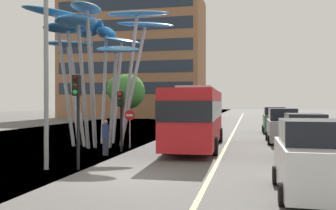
{
  "coord_description": "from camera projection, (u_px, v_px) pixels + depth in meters",
  "views": [
    {
      "loc": [
        4.27,
        -12.38,
        2.68
      ],
      "look_at": [
        -0.09,
        7.16,
        2.5
      ],
      "focal_mm": 38.99,
      "sensor_mm": 36.0,
      "label": 1
    }
  ],
  "objects": [
    {
      "name": "ground",
      "position": [
        110.0,
        177.0,
        13.17
      ],
      "size": [
        120.0,
        240.0,
        0.1
      ],
      "color": "#54514F"
    },
    {
      "name": "red_bus",
      "position": [
        196.0,
        114.0,
        21.13
      ],
      "size": [
        3.04,
        10.47,
        3.55
      ],
      "color": "red",
      "rests_on": "ground"
    },
    {
      "name": "leaf_sculpture",
      "position": [
        97.0,
        38.0,
        21.78
      ],
      "size": [
        8.79,
        9.24,
        8.43
      ],
      "color": "#9EA0A5",
      "rests_on": "ground"
    },
    {
      "name": "traffic_light_kerb_near",
      "position": [
        77.0,
        101.0,
        14.22
      ],
      "size": [
        0.28,
        0.42,
        3.71
      ],
      "color": "black",
      "rests_on": "ground"
    },
    {
      "name": "traffic_light_kerb_far",
      "position": [
        121.0,
        108.0,
        19.42
      ],
      "size": [
        0.28,
        0.42,
        3.22
      ],
      "color": "black",
      "rests_on": "ground"
    },
    {
      "name": "car_parked_near",
      "position": [
        312.0,
        160.0,
        10.34
      ],
      "size": [
        2.03,
        3.98,
        2.17
      ],
      "color": "silver",
      "rests_on": "ground"
    },
    {
      "name": "car_parked_mid",
      "position": [
        305.0,
        138.0,
        16.74
      ],
      "size": [
        1.95,
        4.11,
        2.13
      ],
      "color": "black",
      "rests_on": "ground"
    },
    {
      "name": "car_parked_far",
      "position": [
        282.0,
        127.0,
        23.79
      ],
      "size": [
        2.0,
        4.52,
        2.25
      ],
      "color": "gray",
      "rests_on": "ground"
    },
    {
      "name": "car_side_street",
      "position": [
        274.0,
        121.0,
        31.11
      ],
      "size": [
        1.97,
        3.88,
        2.22
      ],
      "color": "#2D5138",
      "rests_on": "ground"
    },
    {
      "name": "street_lamp",
      "position": [
        52.0,
        28.0,
        14.3
      ],
      "size": [
        1.32,
        0.44,
        9.04
      ],
      "color": "gray",
      "rests_on": "ground"
    },
    {
      "name": "tree_pavement_near",
      "position": [
        126.0,
        91.0,
        38.68
      ],
      "size": [
        4.23,
        3.71,
        5.62
      ],
      "color": "brown",
      "rests_on": "ground"
    },
    {
      "name": "pedestrian",
      "position": [
        106.0,
        137.0,
        18.18
      ],
      "size": [
        0.34,
        0.34,
        1.78
      ],
      "color": "#2D3342",
      "rests_on": "ground"
    },
    {
      "name": "no_entry_sign",
      "position": [
        130.0,
        123.0,
        20.91
      ],
      "size": [
        0.6,
        0.12,
        2.2
      ],
      "color": "gray",
      "rests_on": "ground"
    },
    {
      "name": "backdrop_building",
      "position": [
        133.0,
        59.0,
        62.95
      ],
      "size": [
        23.86,
        10.58,
        20.05
      ],
      "color": "#8E6042",
      "rests_on": "ground"
    }
  ]
}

